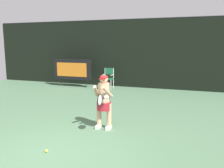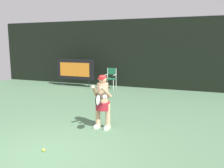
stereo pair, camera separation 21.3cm
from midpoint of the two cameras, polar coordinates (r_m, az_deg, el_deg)
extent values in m
cube|color=#4C6F50|center=(5.39, -14.11, -16.31)|extent=(18.00, 22.00, 0.02)
cube|color=black|center=(12.78, 7.96, 7.13)|extent=(18.00, 0.12, 3.60)
cylinder|color=#38383D|center=(12.83, 8.15, 15.32)|extent=(18.00, 0.05, 0.05)
cube|color=black|center=(13.23, -8.35, 3.51)|extent=(2.20, 0.20, 1.10)
cube|color=orange|center=(13.14, -8.58, 3.47)|extent=(1.80, 0.01, 0.75)
cylinder|color=#2D2D33|center=(13.75, -11.28, 0.50)|extent=(0.05, 0.05, 0.40)
cylinder|color=#2D2D33|center=(12.95, -5.08, 0.10)|extent=(0.05, 0.05, 0.40)
cylinder|color=white|center=(12.32, -1.27, -0.07)|extent=(0.04, 0.04, 0.52)
cylinder|color=white|center=(12.15, 0.83, -0.20)|extent=(0.04, 0.04, 0.52)
cylinder|color=white|center=(12.69, -0.58, 0.21)|extent=(0.04, 0.04, 0.52)
cylinder|color=white|center=(12.52, 1.46, 0.09)|extent=(0.04, 0.04, 0.52)
cube|color=#1D5F3C|center=(12.37, 0.11, 1.27)|extent=(0.52, 0.44, 0.03)
cylinder|color=white|center=(12.61, -0.58, 2.64)|extent=(0.04, 0.04, 0.56)
cylinder|color=white|center=(12.45, 1.47, 2.54)|extent=(0.04, 0.04, 0.56)
cube|color=#1D5F3C|center=(12.51, 0.44, 3.09)|extent=(0.48, 0.02, 0.34)
cylinder|color=white|center=(12.43, -0.92, 2.26)|extent=(0.04, 0.44, 0.04)
cylinder|color=white|center=(12.26, 1.15, 2.16)|extent=(0.04, 0.44, 0.04)
cylinder|color=orange|center=(12.47, -2.02, -0.61)|extent=(0.07, 0.07, 0.24)
cylinder|color=black|center=(12.45, -2.02, -0.01)|extent=(0.03, 0.03, 0.03)
cube|color=white|center=(6.75, -2.64, -10.13)|extent=(0.11, 0.26, 0.09)
cube|color=white|center=(6.64, -0.22, -10.45)|extent=(0.11, 0.26, 0.09)
cylinder|color=tan|center=(6.69, -2.49, -7.47)|extent=(0.13, 0.13, 0.72)
cylinder|color=tan|center=(6.58, -0.07, -7.75)|extent=(0.13, 0.13, 0.72)
cylinder|color=maroon|center=(6.56, -1.30, -5.25)|extent=(0.39, 0.39, 0.22)
cylinder|color=tan|center=(6.48, -1.31, -2.20)|extent=(0.31, 0.31, 0.56)
sphere|color=tan|center=(6.41, -1.32, 1.12)|extent=(0.22, 0.22, 0.22)
ellipsoid|color=#B22323|center=(6.40, -1.32, 1.66)|extent=(0.22, 0.22, 0.12)
cube|color=#B22323|center=(6.32, -1.66, 1.25)|extent=(0.17, 0.12, 0.02)
cylinder|color=tan|center=(6.37, -3.25, -1.72)|extent=(0.20, 0.47, 0.38)
cylinder|color=tan|center=(6.25, -0.48, -1.93)|extent=(0.20, 0.47, 0.38)
cylinder|color=white|center=(6.16, -0.71, -3.10)|extent=(0.13, 0.13, 0.12)
cylinder|color=black|center=(6.27, -1.27, -3.24)|extent=(0.03, 0.28, 0.03)
torus|color=black|center=(5.99, -2.37, -3.84)|extent=(0.02, 0.31, 0.31)
ellipsoid|color=silver|center=(5.99, -2.37, -3.84)|extent=(0.01, 0.26, 0.26)
sphere|color=#CCDB3D|center=(5.54, -15.04, -15.12)|extent=(0.07, 0.07, 0.07)
camera|label=1|loc=(0.11, -88.95, 0.18)|focal=38.00mm
camera|label=2|loc=(0.11, 91.05, -0.18)|focal=38.00mm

